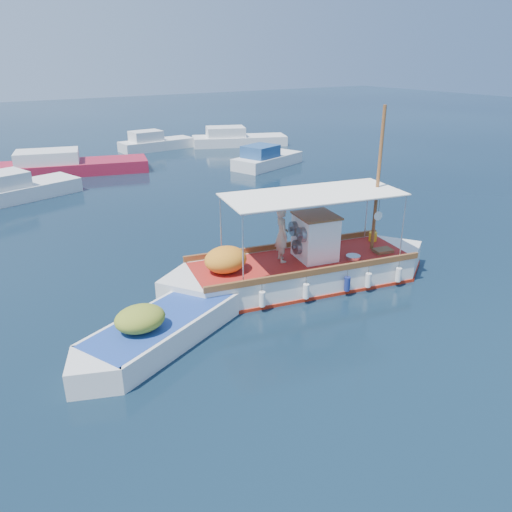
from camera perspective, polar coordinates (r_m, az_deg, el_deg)
ground at (r=17.79m, az=4.10°, el=-2.97°), size 160.00×160.00×0.00m
fishing_caique at (r=17.42m, az=4.98°, el=-1.58°), size 9.94×4.18×6.18m
dinghy at (r=14.40m, az=-10.69°, el=-8.32°), size 6.02×3.63×1.61m
bg_boat_nw at (r=30.71m, az=-25.70°, el=6.77°), size 6.64×4.07×1.80m
bg_boat_n at (r=36.06m, az=-20.76°, el=9.56°), size 10.15×5.23×1.80m
bg_boat_ne at (r=35.85m, az=1.16°, el=10.91°), size 5.93×3.87×1.80m
bg_boat_e at (r=44.55m, az=-2.24°, el=13.15°), size 8.42×5.35×1.80m
bg_boat_far_n at (r=43.26m, az=-11.50°, el=12.46°), size 6.24×2.46×1.80m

